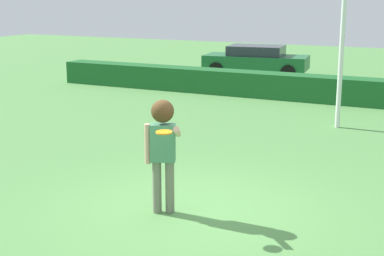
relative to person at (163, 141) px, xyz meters
name	(u,v)px	position (x,y,z in m)	size (l,w,h in m)	color
ground_plane	(190,211)	(0.35, 0.23, -1.16)	(60.00, 60.00, 0.00)	#538C48
person	(163,141)	(0.00, 0.00, 0.00)	(0.76, 0.63, 1.80)	slate
frisbee	(164,132)	(0.29, -0.48, 0.28)	(0.24, 0.24, 0.03)	orange
hedge_row	(338,90)	(0.35, 10.54, -0.75)	(20.38, 0.90, 0.81)	#1C5B27
parked_car_green	(256,59)	(-4.06, 15.15, -0.47)	(4.39, 2.27, 1.25)	#1E6633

